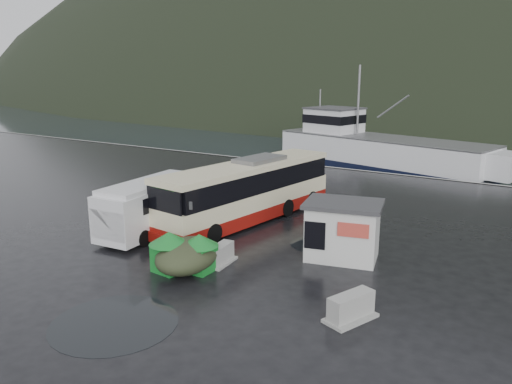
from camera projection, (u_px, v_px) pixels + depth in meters
The scene contains 13 objects.
ground at pixel (175, 240), 22.74m from camera, with size 160.00×160.00×0.00m, color black.
harbor_water at pixel (496, 105), 113.39m from camera, with size 300.00×180.00×0.02m, color black.
quay_edge at pixel (344, 169), 39.22m from camera, with size 160.00×0.60×1.50m, color #999993.
coach_bus at pixel (248, 220), 25.69m from camera, with size 2.87×11.33×3.20m, color beige, non-canonical shape.
white_van at pixel (153, 232), 23.80m from camera, with size 2.08×6.04×2.53m, color silver, non-canonical shape.
waste_bin_left at pixel (171, 271), 19.21m from camera, with size 1.13×1.13×1.57m, color #147526, non-canonical shape.
waste_bin_right at pixel (200, 271), 19.20m from camera, with size 1.06×1.06×1.48m, color #147526, non-canonical shape.
dome_tent at pixel (188, 270), 19.25m from camera, with size 2.21×3.10×1.22m, color #313922, non-canonical shape.
ticket_kiosk at pixel (341, 258), 20.53m from camera, with size 3.05×2.31×2.38m, color silver, non-canonical shape.
jersey_barrier_a at pixel (221, 263), 19.95m from camera, with size 0.77×1.54×0.77m, color #999993, non-canonical shape.
jersey_barrier_b at pixel (350, 320), 15.43m from camera, with size 0.86×1.71×0.86m, color #999993, non-canonical shape.
fishing_trawler at pixel (381, 156), 45.00m from camera, with size 23.21×5.11×9.28m, color silver, non-canonical shape.
puddles at pixel (111, 288), 17.68m from camera, with size 13.86×13.02×0.01m.
Camera 1 is at (14.56, -16.35, 7.49)m, focal length 35.00 mm.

